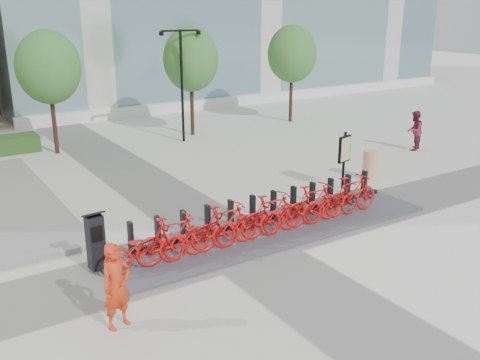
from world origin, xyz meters
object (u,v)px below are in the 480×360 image
worker_red (117,286)px  pedestrian (414,131)px  bike_0 (145,247)px  kiosk (96,241)px  map_sign (345,151)px  construction_barrel (370,165)px

worker_red → pedestrian: bearing=4.5°
bike_0 → kiosk: bearing=56.3°
kiosk → map_sign: 9.14m
bike_0 → kiosk: (-0.95, 0.63, 0.16)m
worker_red → construction_barrel: 11.76m
bike_0 → map_sign: size_ratio=1.02×
worker_red → pedestrian: 16.76m
bike_0 → kiosk: kiosk is taller
kiosk → construction_barrel: 10.73m
construction_barrel → pedestrian: bearing=22.7°
worker_red → pedestrian: size_ratio=1.01×
worker_red → construction_barrel: bearing=3.9°
pedestrian → map_sign: (-6.21, -2.23, 0.45)m
kiosk → construction_barrel: (10.60, 1.68, -0.25)m
construction_barrel → map_sign: (-1.58, -0.30, 0.79)m
worker_red → map_sign: size_ratio=0.88×
bike_0 → worker_red: bearing=143.8°
construction_barrel → worker_red: bearing=-159.3°
bike_0 → construction_barrel: size_ratio=1.94×
worker_red → construction_barrel: (10.99, 4.15, -0.35)m
worker_red → map_sign: 10.18m
kiosk → pedestrian: (15.22, 3.62, 0.09)m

